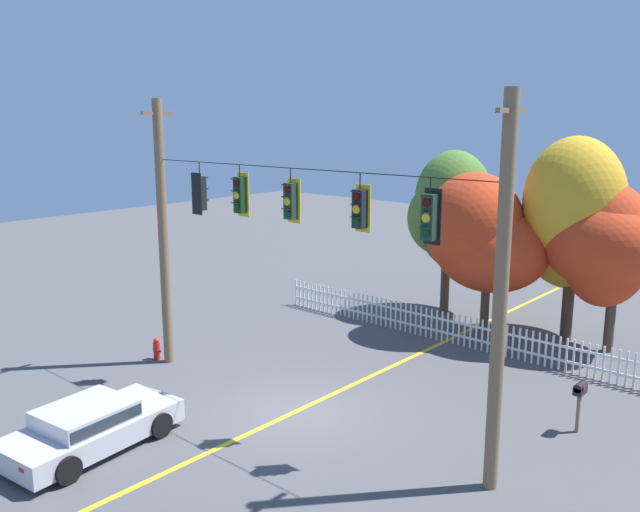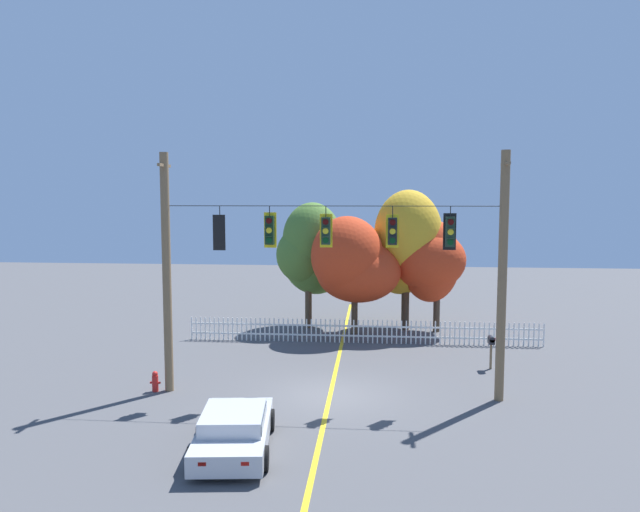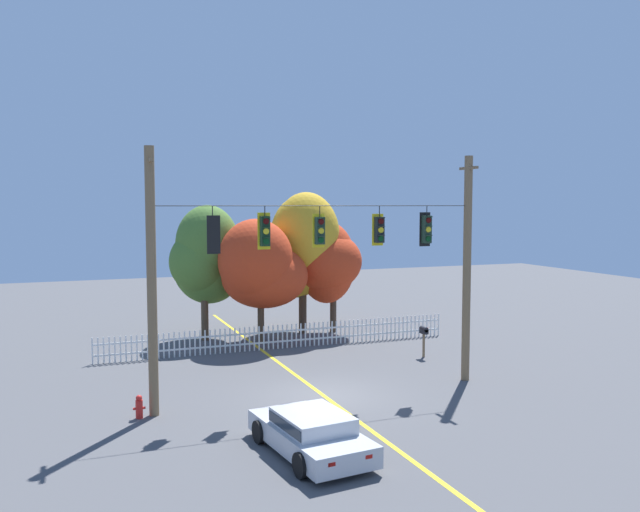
# 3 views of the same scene
# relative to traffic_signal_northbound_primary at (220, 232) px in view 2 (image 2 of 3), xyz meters

# --- Properties ---
(ground) EXTENTS (80.00, 80.00, 0.00)m
(ground) POSITION_rel_traffic_signal_northbound_primary_xyz_m (3.83, 0.01, -5.69)
(ground) COLOR #4C4C4F
(lane_centerline_stripe) EXTENTS (0.16, 36.00, 0.01)m
(lane_centerline_stripe) POSITION_rel_traffic_signal_northbound_primary_xyz_m (3.83, 0.01, -5.68)
(lane_centerline_stripe) COLOR gold
(lane_centerline_stripe) RESTS_ON ground
(signal_support_span) EXTENTS (11.83, 1.10, 8.44)m
(signal_support_span) POSITION_rel_traffic_signal_northbound_primary_xyz_m (3.83, 0.01, -1.41)
(signal_support_span) COLOR brown
(signal_support_span) RESTS_ON ground
(traffic_signal_northbound_primary) EXTENTS (0.43, 0.38, 1.53)m
(traffic_signal_northbound_primary) POSITION_rel_traffic_signal_northbound_primary_xyz_m (0.00, 0.00, 0.00)
(traffic_signal_northbound_primary) COLOR black
(traffic_signal_northbound_secondary) EXTENTS (0.43, 0.38, 1.44)m
(traffic_signal_northbound_secondary) POSITION_rel_traffic_signal_northbound_primary_xyz_m (1.74, 0.02, 0.08)
(traffic_signal_northbound_secondary) COLOR black
(traffic_signal_southbound_primary) EXTENTS (0.43, 0.38, 1.42)m
(traffic_signal_southbound_primary) POSITION_rel_traffic_signal_northbound_primary_xyz_m (3.67, 0.02, 0.07)
(traffic_signal_southbound_primary) COLOR black
(traffic_signal_westbound_side) EXTENTS (0.43, 0.38, 1.41)m
(traffic_signal_westbound_side) POSITION_rel_traffic_signal_northbound_primary_xyz_m (5.93, 0.02, 0.07)
(traffic_signal_westbound_side) COLOR black
(traffic_signal_eastbound_side) EXTENTS (0.43, 0.38, 1.48)m
(traffic_signal_eastbound_side) POSITION_rel_traffic_signal_northbound_primary_xyz_m (7.84, 0.02, 0.06)
(traffic_signal_eastbound_side) COLOR black
(white_picket_fence) EXTENTS (16.69, 0.06, 1.11)m
(white_picket_fence) POSITION_rel_traffic_signal_northbound_primary_xyz_m (4.83, 7.73, -5.13)
(white_picket_fence) COLOR white
(white_picket_fence) RESTS_ON ground
(autumn_maple_near_fence) EXTENTS (3.88, 3.35, 6.62)m
(autumn_maple_near_fence) POSITION_rel_traffic_signal_northbound_primary_xyz_m (2.04, 11.14, -1.58)
(autumn_maple_near_fence) COLOR brown
(autumn_maple_near_fence) RESTS_ON ground
(autumn_maple_mid) EXTENTS (4.45, 3.87, 5.97)m
(autumn_maple_mid) POSITION_rel_traffic_signal_northbound_primary_xyz_m (4.26, 9.35, -2.08)
(autumn_maple_mid) COLOR brown
(autumn_maple_mid) RESTS_ON ground
(autumn_oak_far_east) EXTENTS (3.81, 4.17, 7.27)m
(autumn_oak_far_east) POSITION_rel_traffic_signal_northbound_primary_xyz_m (6.80, 10.93, -1.21)
(autumn_oak_far_east) COLOR #473828
(autumn_oak_far_east) RESTS_ON ground
(autumn_maple_far_west) EXTENTS (3.78, 3.33, 5.79)m
(autumn_maple_far_west) POSITION_rel_traffic_signal_northbound_primary_xyz_m (8.12, 10.47, -2.00)
(autumn_maple_far_west) COLOR #473828
(autumn_maple_far_west) RESTS_ON ground
(parked_car) EXTENTS (2.39, 4.46, 1.15)m
(parked_car) POSITION_rel_traffic_signal_northbound_primary_xyz_m (1.55, -4.80, -5.08)
(parked_car) COLOR #B7BABF
(parked_car) RESTS_ON ground
(fire_hydrant) EXTENTS (0.38, 0.22, 0.74)m
(fire_hydrant) POSITION_rel_traffic_signal_northbound_primary_xyz_m (-2.41, -0.13, -5.32)
(fire_hydrant) COLOR red
(fire_hydrant) RESTS_ON ground
(roadside_mailbox) EXTENTS (0.25, 0.44, 1.34)m
(roadside_mailbox) POSITION_rel_traffic_signal_northbound_primary_xyz_m (10.03, 3.84, -4.59)
(roadside_mailbox) COLOR brown
(roadside_mailbox) RESTS_ON ground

